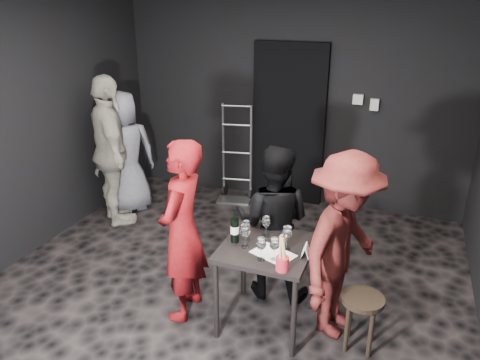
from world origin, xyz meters
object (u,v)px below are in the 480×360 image
(bystander_cream, at_px, (109,137))
(wine_bottle, at_px, (235,230))
(tasting_table, at_px, (267,256))
(bystander_grey, at_px, (125,150))
(woman_black, at_px, (273,225))
(hand_truck, at_px, (236,183))
(breadstick_cup, at_px, (283,254))
(man_maroon, at_px, (344,243))
(stool, at_px, (362,308))
(server_red, at_px, (182,226))

(bystander_cream, distance_m, wine_bottle, 2.40)
(tasting_table, relative_size, bystander_grey, 0.46)
(bystander_grey, bearing_deg, woman_black, 109.16)
(hand_truck, bearing_deg, breadstick_cup, -73.85)
(hand_truck, distance_m, bystander_cream, 1.83)
(hand_truck, relative_size, man_maroon, 0.80)
(stool, xyz_separation_m, bystander_grey, (-3.15, 1.59, 0.44))
(breadstick_cup, bearing_deg, bystander_grey, 144.09)
(breadstick_cup, bearing_deg, stool, 24.95)
(woman_black, xyz_separation_m, wine_bottle, (-0.19, -0.48, 0.15))
(stool, xyz_separation_m, server_red, (-1.50, -0.07, 0.48))
(wine_bottle, height_order, breadstick_cup, breadstick_cup)
(tasting_table, bearing_deg, wine_bottle, -174.46)
(wine_bottle, relative_size, breadstick_cup, 0.95)
(hand_truck, height_order, man_maroon, man_maroon)
(server_red, bearing_deg, tasting_table, 94.02)
(bystander_cream, bearing_deg, hand_truck, -91.21)
(breadstick_cup, bearing_deg, hand_truck, 117.43)
(woman_black, bearing_deg, tasting_table, 97.13)
(server_red, bearing_deg, bystander_cream, -133.04)
(bystander_cream, distance_m, breadstick_cup, 2.95)
(woman_black, relative_size, wine_bottle, 4.88)
(tasting_table, height_order, bystander_cream, bystander_cream)
(server_red, height_order, bystander_cream, bystander_cream)
(man_maroon, height_order, bystander_cream, bystander_cream)
(man_maroon, bearing_deg, bystander_grey, 81.04)
(server_red, xyz_separation_m, wine_bottle, (0.44, 0.07, 0.01))
(hand_truck, relative_size, wine_bottle, 4.53)
(woman_black, bearing_deg, stool, 147.71)
(tasting_table, bearing_deg, bystander_grey, 146.55)
(tasting_table, relative_size, stool, 1.60)
(server_red, bearing_deg, breadstick_cup, 73.77)
(tasting_table, distance_m, woman_black, 0.46)
(tasting_table, bearing_deg, woman_black, 100.53)
(bystander_cream, xyz_separation_m, breadstick_cup, (2.52, -1.51, -0.21))
(stool, bearing_deg, hand_truck, 129.47)
(woman_black, relative_size, breadstick_cup, 4.65)
(tasting_table, bearing_deg, breadstick_cup, -55.24)
(man_maroon, height_order, bystander_grey, man_maroon)
(bystander_grey, bearing_deg, server_red, 89.91)
(stool, relative_size, woman_black, 0.33)
(tasting_table, bearing_deg, stool, -2.20)
(hand_truck, height_order, stool, hand_truck)
(woman_black, bearing_deg, hand_truck, -63.67)
(tasting_table, height_order, woman_black, woman_black)
(woman_black, relative_size, bystander_cream, 0.65)
(man_maroon, relative_size, breadstick_cup, 5.41)
(breadstick_cup, bearing_deg, wine_bottle, 150.15)
(woman_black, bearing_deg, wine_bottle, 65.39)
(hand_truck, xyz_separation_m, wine_bottle, (0.89, -2.37, 0.63))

